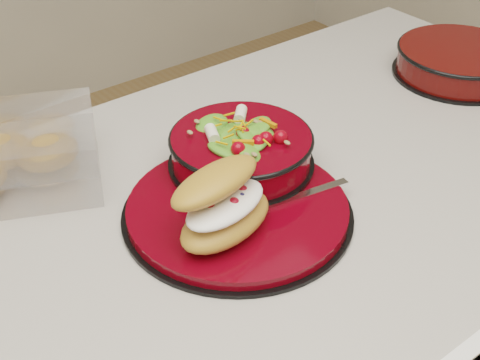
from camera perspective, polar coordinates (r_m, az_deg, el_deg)
dinner_plate at (r=0.90m, az=-0.14°, el=-2.57°), size 0.31×0.31×0.02m
salad_bowl at (r=0.96m, az=0.10°, el=2.98°), size 0.21×0.21×0.09m
croissant at (r=0.83m, az=-1.50°, el=-2.04°), size 0.16×0.12×0.09m
fork at (r=0.91m, az=4.29°, el=-1.67°), size 0.17×0.05×0.00m
pastry_box at (r=1.01m, az=-19.13°, el=1.94°), size 0.30×0.26×0.09m
extra_bowl at (r=1.32m, az=18.25°, el=9.67°), size 0.24×0.24×0.05m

